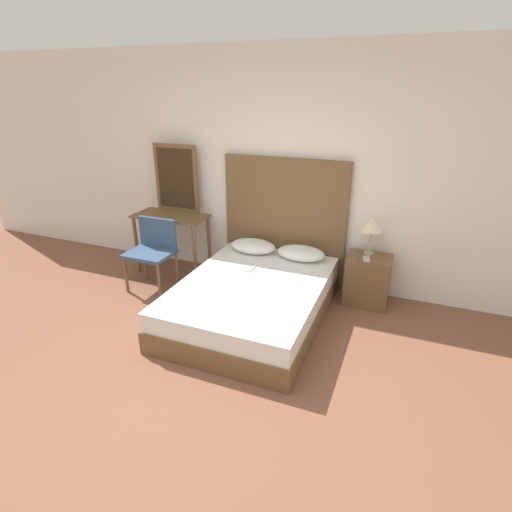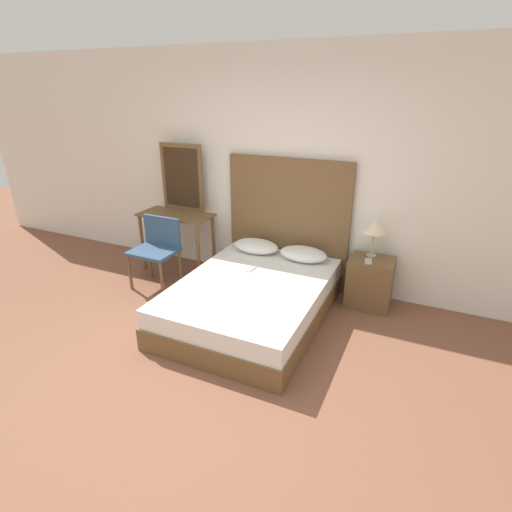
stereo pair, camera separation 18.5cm
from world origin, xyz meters
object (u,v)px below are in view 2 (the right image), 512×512
at_px(table_lamp, 375,227).
at_px(vanity_desk, 176,225).
at_px(bed, 252,300).
at_px(phone_on_bed, 251,269).
at_px(nightstand, 370,282).
at_px(phone_on_nightstand, 368,261).
at_px(chair, 157,246).

height_order(table_lamp, vanity_desk, table_lamp).
xyz_separation_m(bed, table_lamp, (1.03, 0.85, 0.69)).
distance_m(phone_on_bed, nightstand, 1.31).
bearing_deg(phone_on_nightstand, chair, -169.51).
bearing_deg(table_lamp, vanity_desk, -176.44).
bearing_deg(vanity_desk, chair, -85.77).
height_order(bed, phone_on_bed, phone_on_bed).
relative_size(phone_on_bed, chair, 0.19).
xyz_separation_m(phone_on_bed, vanity_desk, (-1.26, 0.43, 0.20)).
distance_m(table_lamp, chair, 2.50).
xyz_separation_m(table_lamp, phone_on_nightstand, (-0.00, -0.17, -0.33)).
distance_m(phone_on_nightstand, chair, 2.43).
xyz_separation_m(bed, vanity_desk, (-1.40, 0.70, 0.41)).
bearing_deg(phone_on_nightstand, phone_on_bed, -160.56).
bearing_deg(phone_on_bed, vanity_desk, 161.20).
distance_m(nightstand, vanity_desk, 2.48).
relative_size(nightstand, table_lamp, 1.33).
height_order(phone_on_bed, table_lamp, table_lamp).
xyz_separation_m(table_lamp, vanity_desk, (-2.43, -0.15, -0.28)).
height_order(phone_on_nightstand, vanity_desk, vanity_desk).
height_order(bed, phone_on_nightstand, phone_on_nightstand).
relative_size(bed, table_lamp, 4.60).
bearing_deg(bed, nightstand, 36.25).
height_order(table_lamp, phone_on_nightstand, table_lamp).
height_order(vanity_desk, chair, chair).
bearing_deg(table_lamp, phone_on_nightstand, -90.51).
relative_size(phone_on_nightstand, vanity_desk, 0.17).
bearing_deg(phone_on_nightstand, nightstand, 71.94).
height_order(phone_on_bed, chair, chair).
bearing_deg(phone_on_bed, bed, -61.96).
bearing_deg(nightstand, vanity_desk, -178.19).
xyz_separation_m(bed, phone_on_bed, (-0.14, 0.27, 0.22)).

